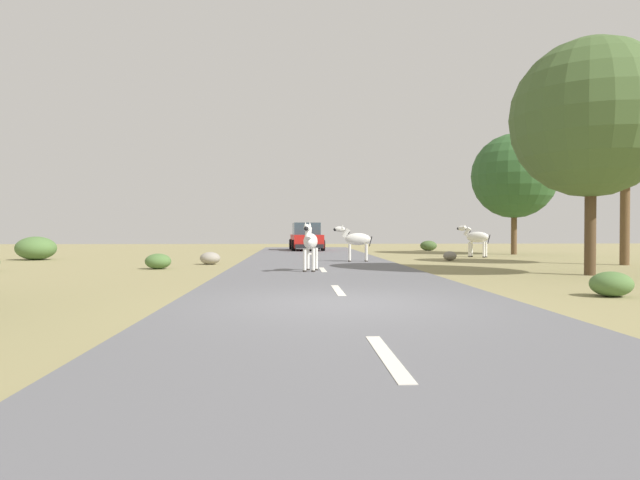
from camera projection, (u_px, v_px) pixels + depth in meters
The scene contains 16 objects.
ground_plane at pixel (341, 306), 9.37m from camera, with size 90.00×90.00×0.00m, color #8E8456.
road at pixel (347, 304), 9.37m from camera, with size 6.00×64.00×0.05m, color slate.
lane_markings at pixel (354, 311), 8.37m from camera, with size 0.16×56.00×0.01m.
zebra_0 at pixel (310, 242), 16.72m from camera, with size 0.58×1.57×1.48m.
zebra_1 at pixel (476, 238), 26.72m from camera, with size 1.42×1.26×1.59m.
zebra_2 at pixel (356, 240), 22.05m from camera, with size 1.56×0.47×1.47m.
car_0 at pixel (306, 238), 35.12m from camera, with size 2.22×4.44×1.74m.
tree_0 at pixel (591, 118), 15.79m from camera, with size 4.51×4.51×6.75m.
tree_1 at pixel (626, 133), 20.50m from camera, with size 3.50×3.50×6.70m.
tree_3 at pixel (514, 176), 29.77m from camera, with size 4.54×4.54×6.50m.
bush_0 at pixel (158, 261), 18.43m from camera, with size 0.86×0.77×0.52m, color #4C7038.
bush_1 at pixel (611, 284), 10.69m from camera, with size 0.81×0.73×0.49m, color #4C7038.
bush_2 at pixel (36, 248), 24.19m from camera, with size 1.71×1.54×1.03m, color #4C7038.
bush_4 at pixel (428, 246), 35.58m from camera, with size 1.07×0.96×0.64m, color #425B2D.
rock_0 at pixel (210, 258), 20.93m from camera, with size 0.76×0.73×0.47m, color gray.
rock_1 at pixel (450, 256), 23.67m from camera, with size 0.57×0.56×0.40m, color gray.
Camera 1 is at (-0.80, -9.32, 1.27)m, focal length 31.09 mm.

